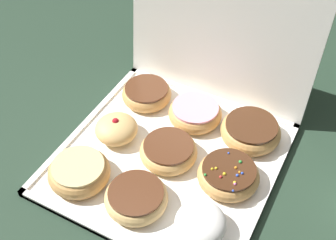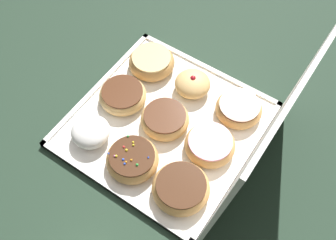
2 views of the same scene
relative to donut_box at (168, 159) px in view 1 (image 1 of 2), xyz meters
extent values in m
plane|color=#233828|center=(0.00, 0.00, -0.01)|extent=(3.00, 3.00, 0.00)
cube|color=white|center=(0.00, 0.00, 0.00)|extent=(0.41, 0.41, 0.01)
cube|color=white|center=(0.00, -0.20, 0.00)|extent=(0.41, 0.01, 0.01)
cube|color=white|center=(0.00, 0.20, 0.00)|extent=(0.41, 0.01, 0.01)
cube|color=white|center=(-0.20, 0.00, 0.00)|extent=(0.01, 0.41, 0.01)
cube|color=white|center=(0.20, 0.00, 0.00)|extent=(0.01, 0.41, 0.01)
cube|color=white|center=(0.00, 0.23, 0.19)|extent=(0.41, 0.05, 0.39)
torus|color=tan|center=(-0.12, -0.12, 0.02)|extent=(0.12, 0.12, 0.04)
cylinder|color=#EACC8C|center=(-0.12, -0.12, 0.04)|extent=(0.10, 0.10, 0.01)
torus|color=#E5B770|center=(0.00, -0.12, 0.02)|extent=(0.11, 0.11, 0.03)
cylinder|color=#59331E|center=(0.00, -0.12, 0.04)|extent=(0.10, 0.10, 0.01)
ellipsoid|color=white|center=(0.12, -0.12, 0.03)|extent=(0.09, 0.09, 0.05)
ellipsoid|color=#E5B770|center=(-0.12, 0.00, 0.03)|extent=(0.09, 0.09, 0.05)
sphere|color=#B21923|center=(-0.12, 0.00, 0.05)|extent=(0.01, 0.01, 0.01)
torus|color=tan|center=(0.00, 0.00, 0.02)|extent=(0.11, 0.11, 0.04)
cylinder|color=#59331E|center=(0.00, 0.00, 0.04)|extent=(0.10, 0.10, 0.01)
torus|color=tan|center=(0.13, 0.00, 0.02)|extent=(0.12, 0.12, 0.04)
cylinder|color=#472816|center=(0.13, 0.00, 0.04)|extent=(0.10, 0.10, 0.01)
sphere|color=yellow|center=(0.12, -0.02, 0.04)|extent=(0.01, 0.01, 0.01)
sphere|color=blue|center=(0.15, 0.00, 0.04)|extent=(0.01, 0.01, 0.01)
sphere|color=yellow|center=(0.15, -0.03, 0.04)|extent=(0.01, 0.01, 0.01)
sphere|color=orange|center=(0.14, 0.01, 0.04)|extent=(0.01, 0.01, 0.01)
sphere|color=blue|center=(0.14, -0.01, 0.04)|extent=(0.01, 0.01, 0.01)
sphere|color=yellow|center=(0.10, -0.02, 0.04)|extent=(0.00, 0.00, 0.00)
sphere|color=green|center=(0.09, -0.03, 0.04)|extent=(0.01, 0.01, 0.01)
sphere|color=green|center=(0.14, 0.02, 0.04)|extent=(0.01, 0.01, 0.01)
sphere|color=yellow|center=(0.10, -0.01, 0.04)|extent=(0.01, 0.01, 0.01)
sphere|color=orange|center=(0.15, 0.00, 0.04)|extent=(0.00, 0.00, 0.00)
sphere|color=blue|center=(0.11, 0.03, 0.04)|extent=(0.00, 0.00, 0.00)
sphere|color=pink|center=(0.15, -0.03, 0.04)|extent=(0.01, 0.01, 0.01)
sphere|color=blue|center=(0.15, -0.04, 0.04)|extent=(0.00, 0.00, 0.00)
sphere|color=red|center=(0.12, -0.03, 0.04)|extent=(0.01, 0.01, 0.01)
torus|color=tan|center=(-0.12, 0.13, 0.02)|extent=(0.11, 0.11, 0.03)
cylinder|color=#59331E|center=(-0.12, 0.13, 0.04)|extent=(0.10, 0.10, 0.01)
torus|color=tan|center=(0.00, 0.12, 0.02)|extent=(0.11, 0.11, 0.04)
cylinder|color=pink|center=(0.00, 0.12, 0.04)|extent=(0.10, 0.10, 0.01)
torus|color=tan|center=(0.12, 0.12, 0.02)|extent=(0.12, 0.12, 0.04)
cylinder|color=#472816|center=(0.12, 0.12, 0.04)|extent=(0.11, 0.11, 0.01)
camera|label=1|loc=(0.26, -0.50, 0.67)|focal=47.13mm
camera|label=2|loc=(0.41, 0.29, 0.82)|focal=43.52mm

